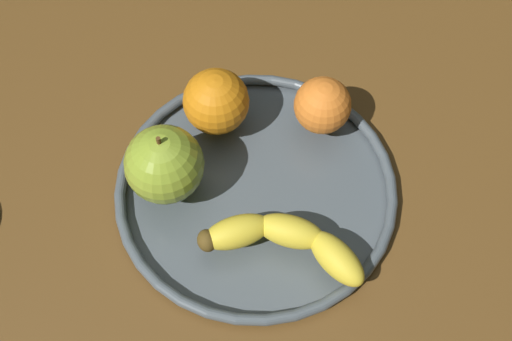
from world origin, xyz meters
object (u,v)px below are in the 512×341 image
object	(u,v)px
fruit_bowl	(256,188)
orange_front_right	(323,105)
apple	(164,164)
banana	(284,240)
orange_back_left	(216,101)

from	to	relation	value
fruit_bowl	orange_front_right	xyz separation A→B (cm)	(-7.92, -7.73, 4.10)
apple	fruit_bowl	bearing A→B (deg)	175.90
banana	apple	xyz separation A→B (cm)	(11.78, -8.23, 2.50)
fruit_bowl	orange_front_right	bearing A→B (deg)	-135.72
banana	orange_front_right	xyz separation A→B (cm)	(-5.58, -15.28, 1.55)
fruit_bowl	orange_back_left	world-z (taller)	orange_back_left
orange_back_left	banana	bearing A→B (deg)	110.80
apple	orange_back_left	bearing A→B (deg)	-124.99
fruit_bowl	orange_front_right	distance (cm)	11.80
orange_back_left	apple	bearing A→B (deg)	55.01
fruit_bowl	orange_back_left	distance (cm)	10.55
fruit_bowl	orange_back_left	size ratio (longest dim) A/B	4.18
fruit_bowl	banana	world-z (taller)	banana
apple	orange_front_right	size ratio (longest dim) A/B	1.42
apple	orange_front_right	distance (cm)	18.77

